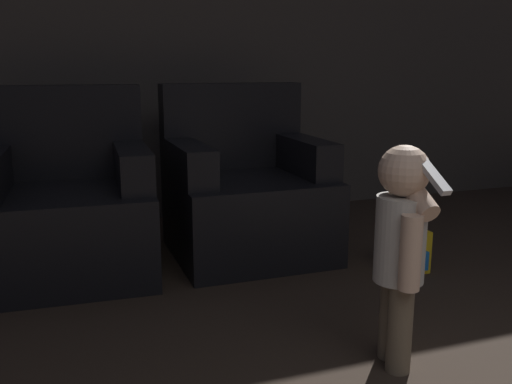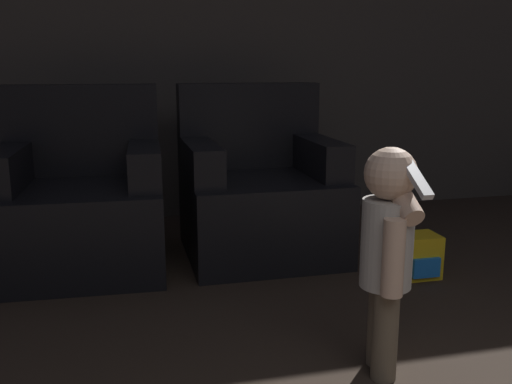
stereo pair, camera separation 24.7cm
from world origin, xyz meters
The scene contains 5 objects.
wall_back centered at (0.00, 4.50, 1.30)m, with size 8.40×0.05×2.60m.
armchair_left centered at (-0.89, 3.57, 0.34)m, with size 0.87×0.84×0.95m.
armchair_right centered at (0.08, 3.57, 0.34)m, with size 0.84×0.80×0.95m.
person_toddler centered at (0.18, 2.18, 0.47)m, with size 0.18×0.32×0.80m.
toy_backpack centered at (0.77, 2.99, 0.11)m, with size 0.21×0.19×0.22m.
Camera 1 is at (-0.92, 0.58, 1.06)m, focal length 40.00 mm.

